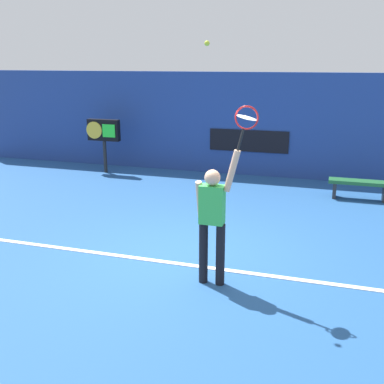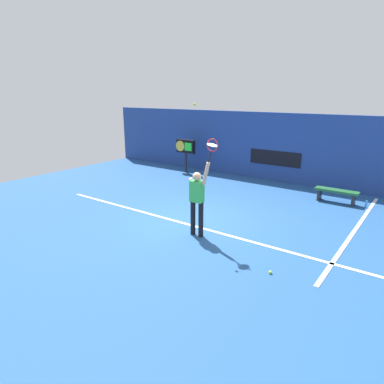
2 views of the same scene
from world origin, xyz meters
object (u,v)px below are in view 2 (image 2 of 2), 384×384
at_px(tennis_player, 197,198).
at_px(tennis_racket, 212,146).
at_px(scoreboard_clock, 186,147).
at_px(water_bottle, 366,204).
at_px(court_bench, 336,193).
at_px(spare_ball, 270,272).
at_px(tennis_ball, 195,104).

xyz_separation_m(tennis_player, tennis_racket, (0.43, -0.00, 1.36)).
relative_size(scoreboard_clock, water_bottle, 6.36).
height_order(tennis_player, court_bench, tennis_player).
bearing_deg(tennis_player, water_bottle, 58.01).
bearing_deg(scoreboard_clock, tennis_player, -50.65).
xyz_separation_m(water_bottle, spare_ball, (-0.78, -5.77, -0.09)).
height_order(tennis_player, scoreboard_clock, tennis_player).
relative_size(tennis_racket, tennis_ball, 9.21).
relative_size(tennis_player, scoreboard_clock, 1.30).
bearing_deg(scoreboard_clock, water_bottle, -4.92).
xyz_separation_m(tennis_ball, spare_ball, (2.48, -0.76, -3.29)).
relative_size(tennis_player, tennis_ball, 29.18).
relative_size(tennis_racket, spare_ball, 9.21).
height_order(scoreboard_clock, spare_ball, scoreboard_clock).
bearing_deg(court_bench, spare_ball, -88.43).
xyz_separation_m(tennis_ball, scoreboard_clock, (-4.58, 5.68, -2.16)).
xyz_separation_m(tennis_racket, spare_ball, (1.94, -0.72, -2.34)).
height_order(tennis_racket, court_bench, tennis_racket).
relative_size(tennis_player, water_bottle, 8.27).
bearing_deg(court_bench, tennis_player, -113.65).
distance_m(tennis_ball, water_bottle, 6.78).
relative_size(scoreboard_clock, court_bench, 1.09).
bearing_deg(tennis_player, scoreboard_clock, 129.35).
bearing_deg(water_bottle, tennis_player, -121.99).
bearing_deg(court_bench, tennis_ball, -114.87).
distance_m(tennis_player, scoreboard_clock, 7.40).
xyz_separation_m(tennis_racket, tennis_ball, (-0.54, 0.04, 0.95)).
height_order(tennis_player, tennis_ball, tennis_ball).
distance_m(tennis_player, tennis_racket, 1.43).
xyz_separation_m(tennis_racket, water_bottle, (2.72, 5.05, -2.25)).
xyz_separation_m(tennis_player, court_bench, (2.21, 5.05, -0.67)).
relative_size(tennis_racket, court_bench, 0.45).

